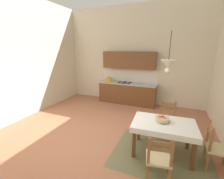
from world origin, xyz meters
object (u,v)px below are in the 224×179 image
(dining_chair_camera_side, at_px, (158,159))
(fruit_bowl, at_px, (162,119))
(pendant_lamp, at_px, (168,64))
(dining_table, at_px, (163,128))
(kitchen_cabinetry, at_px, (127,84))
(dining_chair_kitchen_side, at_px, (167,119))
(dining_chair_window_side, at_px, (216,148))

(dining_chair_camera_side, height_order, fruit_bowl, dining_chair_camera_side)
(pendant_lamp, bearing_deg, dining_table, -13.78)
(kitchen_cabinetry, distance_m, dining_chair_kitchen_side, 2.73)
(kitchen_cabinetry, bearing_deg, dining_table, -59.58)
(dining_chair_camera_side, xyz_separation_m, fruit_bowl, (-0.04, 0.86, 0.37))
(dining_table, distance_m, dining_chair_kitchen_side, 0.90)
(fruit_bowl, distance_m, pendant_lamp, 1.21)
(dining_chair_camera_side, distance_m, dining_chair_window_side, 1.26)
(dining_chair_kitchen_side, distance_m, dining_chair_window_side, 1.34)
(dining_table, distance_m, dining_chair_window_side, 1.01)
(dining_table, bearing_deg, dining_chair_kitchen_side, 87.42)
(dining_table, distance_m, pendant_lamp, 1.40)
(dining_chair_kitchen_side, height_order, fruit_bowl, dining_chair_kitchen_side)
(fruit_bowl, relative_size, pendant_lamp, 0.37)
(kitchen_cabinetry, distance_m, dining_chair_camera_side, 4.13)
(dining_chair_kitchen_side, bearing_deg, dining_chair_window_side, -44.34)
(dining_chair_kitchen_side, bearing_deg, pendant_lamp, -94.31)
(dining_chair_kitchen_side, bearing_deg, dining_table, -92.58)
(dining_table, bearing_deg, pendant_lamp, 166.22)
(kitchen_cabinetry, xyz_separation_m, dining_chair_camera_side, (1.71, -3.74, -0.41))
(pendant_lamp, bearing_deg, kitchen_cabinetry, 120.09)
(dining_table, relative_size, pendant_lamp, 1.72)
(dining_table, xyz_separation_m, dining_chair_camera_side, (-0.01, -0.81, -0.17))
(kitchen_cabinetry, relative_size, dining_chair_camera_side, 2.63)
(kitchen_cabinetry, relative_size, pendant_lamp, 3.04)
(kitchen_cabinetry, relative_size, dining_chair_kitchen_side, 2.63)
(dining_table, bearing_deg, fruit_bowl, 131.35)
(dining_table, bearing_deg, kitchen_cabinetry, 120.42)
(kitchen_cabinetry, xyz_separation_m, pendant_lamp, (1.69, -2.92, 1.17))
(kitchen_cabinetry, height_order, pendant_lamp, pendant_lamp)
(dining_chair_window_side, relative_size, fruit_bowl, 3.10)
(kitchen_cabinetry, bearing_deg, dining_chair_camera_side, -65.43)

